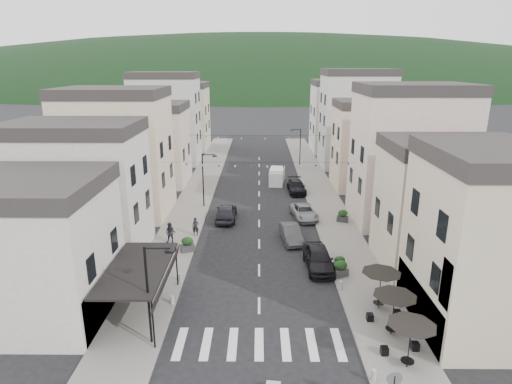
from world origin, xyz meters
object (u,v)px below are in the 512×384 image
parked_car_e (226,212)px  parked_car_a (319,258)px  parked_car_d (297,187)px  pedestrian_a (196,227)px  parked_car_c (304,212)px  delivery_van (277,176)px  parked_car_b (291,233)px  pedestrian_b (170,233)px

parked_car_e → parked_car_a: bearing=127.2°
parked_car_d → pedestrian_a: bearing=-128.9°
parked_car_c → delivery_van: delivery_van is taller
parked_car_c → pedestrian_a: bearing=-162.3°
parked_car_d → pedestrian_a: pedestrian_a is taller
parked_car_b → parked_car_a: bearing=-78.7°
parked_car_e → delivery_van: size_ratio=1.07×
parked_car_e → pedestrian_a: size_ratio=2.89×
parked_car_e → parked_car_b: bearing=139.6°
parked_car_a → parked_car_b: (-1.76, 5.29, -0.13)m
parked_car_b → pedestrian_a: bearing=166.7°
parked_car_b → pedestrian_b: (-10.59, -0.80, 0.35)m
pedestrian_a → delivery_van: bearing=68.0°
pedestrian_a → parked_car_b: bearing=-4.1°
parked_car_b → parked_car_c: size_ratio=0.90×
parked_car_d → parked_car_e: (-7.94, -9.68, 0.12)m
parked_car_e → pedestrian_b: size_ratio=2.61×
parked_car_c → parked_car_e: (-7.94, -0.52, 0.17)m
parked_car_b → parked_car_c: 6.13m
parked_car_a → pedestrian_a: 12.12m
parked_car_a → parked_car_e: parked_car_a is taller
parked_car_a → pedestrian_a: size_ratio=2.91×
parked_car_e → delivery_van: delivery_van is taller
parked_car_c → delivery_van: 13.46m
parked_car_b → delivery_van: bearing=84.4°
parked_car_b → parked_car_d: bearing=76.2°
parked_car_b → pedestrian_b: bearing=177.2°
parked_car_a → pedestrian_b: 13.14m
parked_car_a → delivery_van: size_ratio=1.08×
delivery_van → pedestrian_b: 22.34m
parked_car_a → delivery_van: (-2.25, 24.42, 0.19)m
parked_car_b → parked_car_e: 8.18m
parked_car_d → parked_car_e: parked_car_e is taller
parked_car_d → delivery_van: bearing=116.3°
parked_car_a → pedestrian_a: bearing=146.9°
parked_car_a → parked_car_d: bearing=87.8°
parked_car_c → pedestrian_a: (-10.40, -4.94, 0.30)m
parked_car_b → pedestrian_a: pedestrian_a is taller
parked_car_a → parked_car_c: parked_car_a is taller
parked_car_b → delivery_van: delivery_van is taller
delivery_van → parked_car_b: bearing=-81.6°
parked_car_b → parked_car_e: parked_car_e is taller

